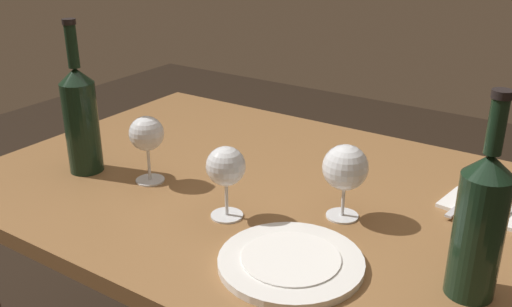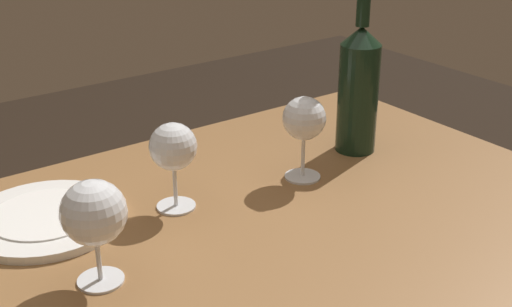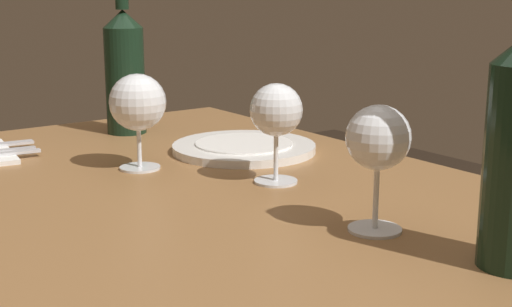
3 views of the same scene
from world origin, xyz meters
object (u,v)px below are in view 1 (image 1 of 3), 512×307
at_px(fork_inner, 478,204).
at_px(dinner_plate, 291,261).
at_px(wine_bottle_second, 480,223).
at_px(wine_glass_left, 345,168).
at_px(folded_napkin, 490,210).
at_px(wine_glass_centre, 147,135).
at_px(wine_glass_right, 226,168).
at_px(wine_bottle, 81,117).
at_px(table_knife, 506,211).
at_px(fork_outer, 466,201).

bearing_deg(fork_inner, dinner_plate, -118.96).
bearing_deg(wine_bottle_second, wine_glass_left, 157.62).
distance_m(wine_glass_left, folded_napkin, 0.33).
bearing_deg(fork_inner, wine_glass_centre, -157.09).
bearing_deg(dinner_plate, folded_napkin, 58.35).
distance_m(wine_glass_right, wine_bottle, 0.41).
bearing_deg(wine_glass_centre, fork_inner, 22.91).
xyz_separation_m(wine_glass_left, wine_glass_right, (-0.20, -0.13, 0.00)).
xyz_separation_m(wine_glass_centre, table_knife, (0.72, 0.28, -0.10)).
distance_m(wine_glass_centre, table_knife, 0.78).
xyz_separation_m(wine_bottle_second, folded_napkin, (-0.03, 0.30, -0.13)).
bearing_deg(fork_inner, wine_glass_left, -139.52).
bearing_deg(folded_napkin, dinner_plate, -121.65).
xyz_separation_m(wine_glass_left, fork_outer, (0.20, 0.19, -0.10)).
xyz_separation_m(fork_inner, table_knife, (0.06, 0.00, 0.00)).
bearing_deg(wine_glass_right, folded_napkin, 35.65).
height_order(fork_inner, table_knife, same).
bearing_deg(wine_glass_right, fork_inner, 37.25).
height_order(fork_outer, table_knife, same).
relative_size(dinner_plate, fork_outer, 1.42).
height_order(dinner_plate, folded_napkin, dinner_plate).
xyz_separation_m(dinner_plate, folded_napkin, (0.24, 0.40, -0.00)).
bearing_deg(table_knife, dinner_plate, -124.69).
distance_m(fork_inner, table_knife, 0.06).
distance_m(wine_glass_centre, dinner_plate, 0.47).
height_order(wine_glass_right, table_knife, wine_glass_right).
bearing_deg(wine_glass_right, table_knife, 33.89).
height_order(wine_bottle, wine_bottle_second, wine_bottle).
distance_m(folded_napkin, table_knife, 0.03).
bearing_deg(wine_glass_left, dinner_plate, -89.61).
bearing_deg(wine_bottle, dinner_plate, -7.23).
distance_m(wine_bottle, fork_outer, 0.87).
height_order(wine_glass_left, fork_inner, wine_glass_left).
bearing_deg(table_knife, wine_bottle, -160.20).
height_order(wine_glass_centre, dinner_plate, wine_glass_centre).
xyz_separation_m(wine_glass_right, fork_inner, (0.42, 0.32, -0.10)).
bearing_deg(wine_bottle_second, wine_bottle, -179.03).
distance_m(wine_bottle, wine_bottle_second, 0.89).
height_order(wine_glass_left, wine_glass_right, wine_glass_left).
distance_m(wine_glass_right, wine_glass_centre, 0.25).
distance_m(wine_bottle, folded_napkin, 0.92).
distance_m(wine_glass_left, wine_bottle, 0.62).
xyz_separation_m(wine_glass_right, wine_bottle_second, (0.48, 0.01, 0.02)).
xyz_separation_m(wine_glass_centre, fork_inner, (0.66, 0.28, -0.10)).
bearing_deg(wine_glass_centre, table_knife, 21.32).
bearing_deg(folded_napkin, wine_bottle_second, -83.52).
height_order(wine_bottle, fork_outer, wine_bottle).
distance_m(wine_glass_right, wine_bottle_second, 0.48).
relative_size(wine_glass_left, fork_inner, 0.86).
xyz_separation_m(wine_bottle_second, fork_outer, (-0.08, 0.30, -0.12)).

